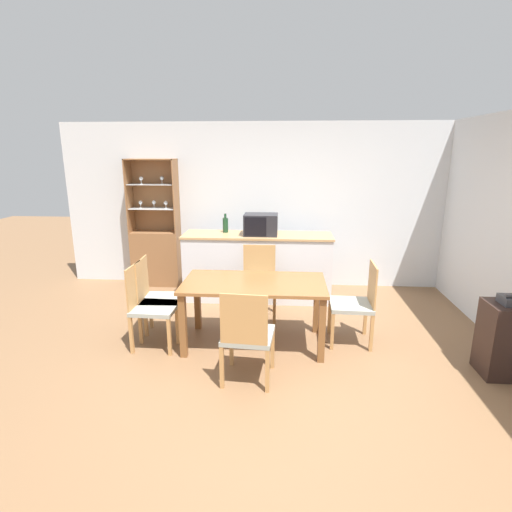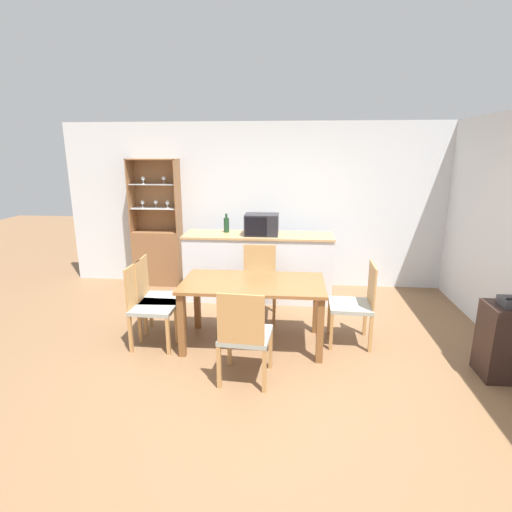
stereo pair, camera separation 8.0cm
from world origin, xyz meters
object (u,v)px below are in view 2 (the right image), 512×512
(microwave, at_px, (262,225))
(side_cabinet, at_px, (510,342))
(dining_chair_side_left_far, at_px, (158,297))
(display_cabinet, at_px, (158,248))
(dining_table, at_px, (253,291))
(dining_chair_side_right_far, at_px, (355,304))
(wine_bottle, at_px, (226,225))
(dining_chair_head_far, at_px, (259,282))
(dining_chair_side_left_near, at_px, (150,305))
(dining_chair_head_near, at_px, (245,335))

(microwave, xyz_separation_m, side_cabinet, (2.51, -1.88, -0.75))
(dining_chair_side_left_far, relative_size, side_cabinet, 1.27)
(display_cabinet, height_order, dining_table, display_cabinet)
(dining_table, xyz_separation_m, dining_chair_side_right_far, (1.13, 0.12, -0.16))
(wine_bottle, bearing_deg, dining_table, -70.85)
(dining_chair_head_far, distance_m, side_cabinet, 2.79)
(dining_chair_side_left_near, bearing_deg, microwave, 145.65)
(display_cabinet, height_order, dining_chair_side_left_far, display_cabinet)
(dining_chair_side_left_near, relative_size, microwave, 1.98)
(dining_chair_side_left_near, bearing_deg, dining_chair_side_left_far, -178.31)
(dining_chair_side_right_far, bearing_deg, dining_chair_side_left_near, 97.93)
(dining_chair_side_left_far, relative_size, dining_chair_side_left_near, 1.00)
(dining_chair_side_left_near, height_order, side_cabinet, dining_chair_side_left_near)
(display_cabinet, xyz_separation_m, dining_chair_head_near, (1.73, -2.74, -0.13))
(dining_chair_side_left_far, bearing_deg, dining_chair_head_near, 48.91)
(dining_chair_head_far, xyz_separation_m, microwave, (-0.01, 0.64, 0.64))
(display_cabinet, xyz_separation_m, side_cabinet, (4.23, -2.45, -0.23))
(dining_chair_head_near, xyz_separation_m, dining_chair_side_left_far, (-1.12, 0.89, 0.00))
(dining_chair_side_left_far, distance_m, side_cabinet, 3.68)
(dining_chair_side_left_far, height_order, microwave, microwave)
(side_cabinet, bearing_deg, microwave, 143.22)
(microwave, bearing_deg, dining_chair_side_left_near, -126.05)
(display_cabinet, height_order, dining_chair_side_right_far, display_cabinet)
(dining_chair_head_near, distance_m, dining_chair_side_left_near, 1.30)
(dining_table, xyz_separation_m, dining_chair_head_near, (-0.00, -0.77, -0.16))
(dining_table, xyz_separation_m, wine_bottle, (-0.54, 1.55, 0.45))
(dining_chair_side_left_far, distance_m, dining_chair_side_right_far, 2.26)
(dining_chair_side_left_near, height_order, wine_bottle, wine_bottle)
(dining_chair_head_far, bearing_deg, dining_chair_side_left_near, 37.30)
(dining_chair_side_right_far, relative_size, side_cabinet, 1.27)
(dining_table, xyz_separation_m, side_cabinet, (2.50, -0.47, -0.26))
(wine_bottle, bearing_deg, display_cabinet, 160.48)
(dining_table, relative_size, dining_chair_side_right_far, 1.67)
(dining_chair_side_right_far, bearing_deg, dining_chair_head_near, 129.82)
(dining_chair_side_left_near, xyz_separation_m, microwave, (1.11, 1.53, 0.64))
(dining_chair_side_left_far, relative_size, microwave, 1.98)
(dining_chair_head_far, height_order, dining_chair_side_left_far, same)
(dining_chair_side_left_far, bearing_deg, dining_chair_side_right_far, 87.20)
(display_cabinet, distance_m, dining_chair_head_far, 2.12)
(dining_chair_head_far, xyz_separation_m, dining_chair_side_left_far, (-1.13, -0.64, 0.00))
(dining_chair_side_left_near, distance_m, microwave, 2.00)
(dining_table, distance_m, wine_bottle, 1.70)
(dining_chair_side_left_far, xyz_separation_m, dining_chair_side_right_far, (2.26, 0.00, 0.00))
(dining_table, height_order, dining_chair_head_near, dining_chair_head_near)
(dining_chair_head_near, bearing_deg, display_cabinet, 126.69)
(display_cabinet, height_order, wine_bottle, display_cabinet)
(dining_table, distance_m, microwave, 1.49)
(dining_table, relative_size, microwave, 3.32)
(wine_bottle, xyz_separation_m, side_cabinet, (3.04, -2.02, -0.71))
(dining_chair_side_left_near, distance_m, side_cabinet, 3.64)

